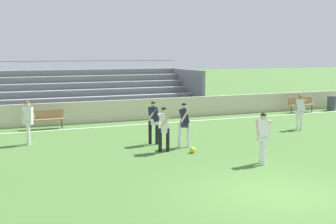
% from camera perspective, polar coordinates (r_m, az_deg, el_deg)
% --- Properties ---
extents(ground_plane, '(160.00, 160.00, 0.00)m').
position_cam_1_polar(ground_plane, '(12.44, 13.28, -9.73)').
color(ground_plane, '#477033').
extents(field_line_sideline, '(44.00, 0.12, 0.01)m').
position_cam_1_polar(field_line_sideline, '(23.23, -5.52, -1.66)').
color(field_line_sideline, white).
rests_on(field_line_sideline, ground).
extents(sideline_wall, '(48.00, 0.16, 1.12)m').
position_cam_1_polar(sideline_wall, '(24.59, -6.67, 0.13)').
color(sideline_wall, beige).
rests_on(sideline_wall, ground).
extents(bleacher_stand, '(16.67, 4.62, 3.12)m').
position_cam_1_polar(bleacher_stand, '(26.88, -13.59, 2.27)').
color(bleacher_stand, '#B2B2B7').
rests_on(bleacher_stand, ground).
extents(bench_near_bin, '(1.80, 0.40, 0.90)m').
position_cam_1_polar(bench_near_bin, '(29.39, 15.99, 1.04)').
color(bench_near_bin, '#99754C').
rests_on(bench_near_bin, ground).
extents(bench_far_left, '(1.80, 0.40, 0.90)m').
position_cam_1_polar(bench_far_left, '(22.81, -14.84, -0.65)').
color(bench_far_left, '#99754C').
rests_on(bench_far_left, ground).
extents(trash_bin, '(0.53, 0.53, 0.90)m').
position_cam_1_polar(trash_bin, '(30.95, 19.37, 1.03)').
color(trash_bin, '#3D424C').
rests_on(trash_bin, ground).
extents(player_dark_on_ball, '(0.48, 0.54, 1.71)m').
position_cam_1_polar(player_dark_on_ball, '(17.73, 1.99, -1.07)').
color(player_dark_on_ball, white).
rests_on(player_dark_on_ball, ground).
extents(player_white_wide_right, '(0.49, 0.60, 1.65)m').
position_cam_1_polar(player_white_wide_right, '(16.89, -0.50, -1.64)').
color(player_white_wide_right, black).
rests_on(player_white_wide_right, ground).
extents(player_white_trailing_run, '(0.55, 0.43, 1.67)m').
position_cam_1_polar(player_white_trailing_run, '(15.38, 11.55, -2.60)').
color(player_white_trailing_run, white).
rests_on(player_white_trailing_run, ground).
extents(player_dark_pressing_high, '(0.61, 0.46, 1.71)m').
position_cam_1_polar(player_dark_pressing_high, '(18.30, -1.79, -0.82)').
color(player_dark_pressing_high, black).
rests_on(player_dark_pressing_high, ground).
extents(player_white_deep_cover, '(0.60, 0.43, 1.72)m').
position_cam_1_polar(player_white_deep_cover, '(19.05, -16.79, -0.77)').
color(player_white_deep_cover, white).
rests_on(player_white_deep_cover, ground).
extents(player_white_overlapping, '(0.58, 0.48, 1.64)m').
position_cam_1_polar(player_white_overlapping, '(22.67, 15.83, 0.36)').
color(player_white_overlapping, white).
rests_on(player_white_overlapping, ground).
extents(soccer_ball, '(0.22, 0.22, 0.22)m').
position_cam_1_polar(soccer_ball, '(16.88, 3.02, -4.65)').
color(soccer_ball, yellow).
rests_on(soccer_ball, ground).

